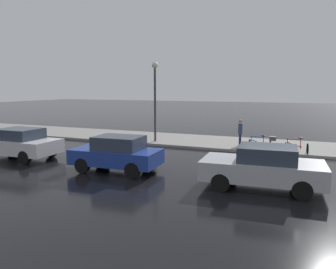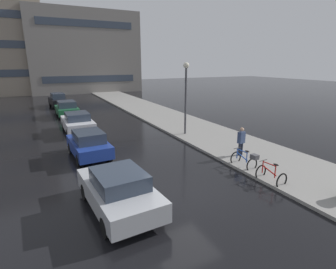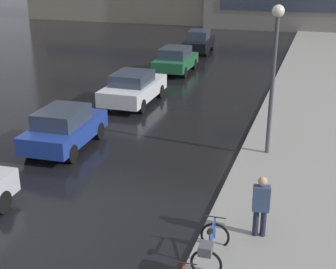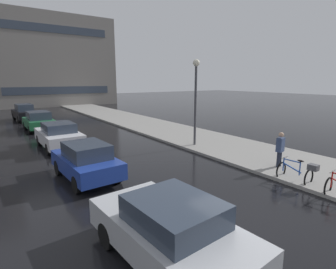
{
  "view_description": "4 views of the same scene",
  "coord_description": "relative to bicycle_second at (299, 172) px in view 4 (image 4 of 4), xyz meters",
  "views": [
    {
      "loc": [
        -14.21,
        -1.25,
        3.52
      ],
      "look_at": [
        0.68,
        5.08,
        1.21
      ],
      "focal_mm": 35.0,
      "sensor_mm": 36.0,
      "label": 1
    },
    {
      "loc": [
        -4.8,
        -8.22,
        5.13
      ],
      "look_at": [
        2.06,
        5.46,
        0.9
      ],
      "focal_mm": 28.0,
      "sensor_mm": 36.0,
      "label": 2
    },
    {
      "loc": [
        5.95,
        -7.73,
        6.5
      ],
      "look_at": [
        1.81,
        4.78,
        1.5
      ],
      "focal_mm": 50.0,
      "sensor_mm": 36.0,
      "label": 3
    },
    {
      "loc": [
        -5.59,
        -4.16,
        3.99
      ],
      "look_at": [
        0.46,
        4.58,
        1.76
      ],
      "focal_mm": 28.0,
      "sensor_mm": 36.0,
      "label": 4
    }
  ],
  "objects": [
    {
      "name": "streetlamp",
      "position": [
        0.44,
        6.72,
        2.92
      ],
      "size": [
        0.4,
        0.4,
        5.13
      ],
      "color": "#424247",
      "rests_on": "ground"
    },
    {
      "name": "car_blue",
      "position": [
        -6.61,
        5.19,
        0.28
      ],
      "size": [
        1.95,
        3.82,
        1.52
      ],
      "color": "navy",
      "rests_on": "ground"
    },
    {
      "name": "car_green",
      "position": [
        -6.39,
        17.83,
        0.29
      ],
      "size": [
        1.97,
        3.82,
        1.53
      ],
      "color": "#1E6038",
      "rests_on": "ground"
    },
    {
      "name": "sidewalk_kerb",
      "position": [
        1.93,
        9.12,
        -0.42
      ],
      "size": [
        4.8,
        60.0,
        0.14
      ],
      "primitive_type": "cube",
      "color": "gray",
      "rests_on": "ground"
    },
    {
      "name": "pedestrian",
      "position": [
        0.9,
        1.41,
        0.47
      ],
      "size": [
        0.44,
        0.31,
        1.72
      ],
      "color": "#1E2333",
      "rests_on": "ground"
    },
    {
      "name": "building_facade_main",
      "position": [
        -0.4,
        41.63,
        6.27
      ],
      "size": [
        18.15,
        9.95,
        13.52
      ],
      "color": "gray",
      "rests_on": "ground"
    },
    {
      "name": "car_silver",
      "position": [
        -6.68,
        -0.82,
        0.28
      ],
      "size": [
        2.22,
        4.29,
        1.53
      ],
      "color": "#B2B5BA",
      "rests_on": "ground"
    },
    {
      "name": "car_black",
      "position": [
        -6.67,
        24.37,
        0.31
      ],
      "size": [
        1.98,
        4.37,
        1.63
      ],
      "color": "black",
      "rests_on": "ground"
    },
    {
      "name": "bicycle_second",
      "position": [
        0.0,
        0.0,
        0.0
      ],
      "size": [
        0.77,
        1.44,
        0.97
      ],
      "color": "black",
      "rests_on": "ground"
    },
    {
      "name": "ground_plane",
      "position": [
        -4.07,
        -0.88,
        -0.49
      ],
      "size": [
        140.0,
        140.0,
        0.0
      ],
      "primitive_type": "plane",
      "color": "black"
    },
    {
      "name": "car_white",
      "position": [
        -6.36,
        11.1,
        0.28
      ],
      "size": [
        2.01,
        4.27,
        1.53
      ],
      "color": "silver",
      "rests_on": "ground"
    }
  ]
}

